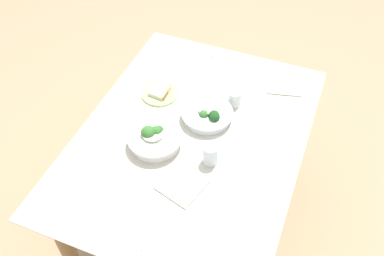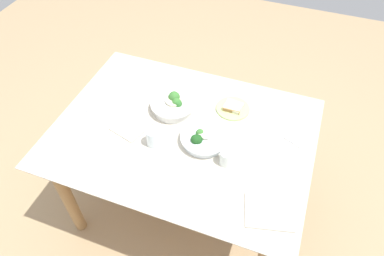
# 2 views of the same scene
# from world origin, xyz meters

# --- Properties ---
(ground_plane) EXTENTS (6.00, 6.00, 0.00)m
(ground_plane) POSITION_xyz_m (0.00, 0.00, 0.00)
(ground_plane) COLOR tan
(dining_table) EXTENTS (1.39, 1.03, 0.75)m
(dining_table) POSITION_xyz_m (0.00, 0.00, 0.64)
(dining_table) COLOR beige
(dining_table) RESTS_ON ground_plane
(broccoli_bowl_far) EXTENTS (0.25, 0.25, 0.11)m
(broccoli_bowl_far) POSITION_xyz_m (-0.11, 0.14, 0.79)
(broccoli_bowl_far) COLOR white
(broccoli_bowl_far) RESTS_ON dining_table
(broccoli_bowl_near) EXTENTS (0.25, 0.25, 0.09)m
(broccoli_bowl_near) POSITION_xyz_m (0.13, -0.03, 0.78)
(broccoli_bowl_near) COLOR white
(broccoli_bowl_near) RESTS_ON dining_table
(bread_side_plate) EXTENTS (0.19, 0.19, 0.03)m
(bread_side_plate) POSITION_xyz_m (0.21, 0.26, 0.76)
(bread_side_plate) COLOR #B7D684
(bread_side_plate) RESTS_ON dining_table
(water_glass_center) EXTENTS (0.07, 0.07, 0.10)m
(water_glass_center) POSITION_xyz_m (-0.11, -0.13, 0.80)
(water_glass_center) COLOR silver
(water_glass_center) RESTS_ON dining_table
(water_glass_side) EXTENTS (0.07, 0.07, 0.08)m
(water_glass_side) POSITION_xyz_m (0.28, -0.12, 0.79)
(water_glass_side) COLOR silver
(water_glass_side) RESTS_ON dining_table
(fork_by_far_bowl) EXTENTS (0.10, 0.05, 0.00)m
(fork_by_far_bowl) POSITION_xyz_m (0.58, 0.12, 0.75)
(fork_by_far_bowl) COLOR #B7B7BC
(fork_by_far_bowl) RESTS_ON dining_table
(fork_by_near_bowl) EXTENTS (0.11, 0.02, 0.00)m
(fork_by_near_bowl) POSITION_xyz_m (-0.32, 0.39, 0.75)
(fork_by_near_bowl) COLOR #B7B7BC
(fork_by_near_bowl) RESTS_ON dining_table
(table_knife_left) EXTENTS (0.20, 0.05, 0.00)m
(table_knife_left) POSITION_xyz_m (-0.52, -0.06, 0.75)
(table_knife_left) COLOR #B7B7BC
(table_knife_left) RESTS_ON dining_table
(napkin_folded_upper) EXTENTS (0.21, 0.21, 0.01)m
(napkin_folded_upper) POSITION_xyz_m (-0.28, -0.07, 0.75)
(napkin_folded_upper) COLOR #B1A997
(napkin_folded_upper) RESTS_ON dining_table
(napkin_folded_lower) EXTENTS (0.25, 0.22, 0.01)m
(napkin_folded_lower) POSITION_xyz_m (0.54, -0.32, 0.75)
(napkin_folded_lower) COLOR #B1A997
(napkin_folded_lower) RESTS_ON dining_table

